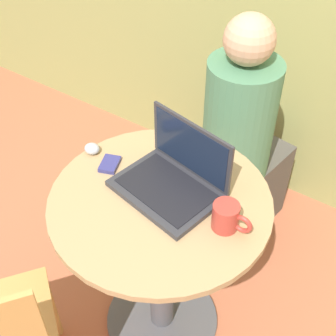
% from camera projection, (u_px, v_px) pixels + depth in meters
% --- Properties ---
extents(ground_plane, '(12.00, 12.00, 0.00)m').
position_uv_depth(ground_plane, '(162.00, 319.00, 2.07)').
color(ground_plane, '#B26042').
extents(round_table, '(0.75, 0.75, 0.78)m').
position_uv_depth(round_table, '(161.00, 247.00, 1.72)').
color(round_table, '#4C4C51').
rests_on(round_table, ground_plane).
extents(laptop, '(0.38, 0.31, 0.22)m').
position_uv_depth(laptop, '(173.00, 177.00, 1.55)').
color(laptop, '#2D2D33').
rests_on(laptop, round_table).
extents(cell_phone, '(0.09, 0.10, 0.02)m').
position_uv_depth(cell_phone, '(110.00, 164.00, 1.66)').
color(cell_phone, navy).
rests_on(cell_phone, round_table).
extents(computer_mouse, '(0.06, 0.05, 0.04)m').
position_uv_depth(computer_mouse, '(92.00, 149.00, 1.70)').
color(computer_mouse, '#B2B2B7').
rests_on(computer_mouse, round_table).
extents(coffee_cup, '(0.13, 0.08, 0.09)m').
position_uv_depth(coffee_cup, '(227.00, 217.00, 1.42)').
color(coffee_cup, '#B2382D').
rests_on(coffee_cup, round_table).
extents(person_seated, '(0.35, 0.49, 1.18)m').
position_uv_depth(person_seated, '(241.00, 152.00, 2.14)').
color(person_seated, '#4C4742').
rests_on(person_seated, ground_plane).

